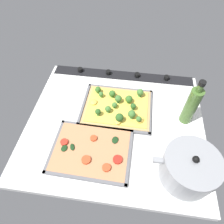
{
  "coord_description": "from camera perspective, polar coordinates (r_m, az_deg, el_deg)",
  "views": [
    {
      "loc": [
        -5.7,
        53.2,
        75.77
      ],
      "look_at": [
        1.89,
        -2.08,
        4.4
      ],
      "focal_mm": 31.5,
      "sensor_mm": 36.0,
      "label": 1
    }
  ],
  "objects": [
    {
      "name": "oil_bottle",
      "position": [
        0.92,
        22.03,
        1.76
      ],
      "size": [
        5.42,
        5.42,
        24.42
      ],
      "color": "#476B2D",
      "rests_on": "ground_plane"
    },
    {
      "name": "stove_control_panel",
      "position": [
        1.14,
        3.07,
        10.68
      ],
      "size": [
        78.79,
        7.0,
        2.6
      ],
      "color": "black",
      "rests_on": "ground_plane"
    },
    {
      "name": "ground_plane",
      "position": [
        0.94,
        0.97,
        -3.33
      ],
      "size": [
        82.07,
        71.98,
        3.0
      ],
      "primitive_type": "cube",
      "color": "white"
    },
    {
      "name": "broccoli_pizza",
      "position": [
        0.96,
        1.68,
        1.76
      ],
      "size": [
        32.08,
        25.16,
        5.86
      ],
      "color": "tan",
      "rests_on": "baking_tray_front"
    },
    {
      "name": "baking_tray_front",
      "position": [
        0.97,
        1.34,
        1.24
      ],
      "size": [
        34.5,
        27.58,
        1.3
      ],
      "color": "slate",
      "rests_on": "ground_plane"
    },
    {
      "name": "veggie_pizza_back",
      "position": [
        0.84,
        -6.02,
        -11.03
      ],
      "size": [
        31.49,
        23.8,
        1.9
      ],
      "color": "tan",
      "rests_on": "baking_tray_back"
    },
    {
      "name": "baking_tray_back",
      "position": [
        0.85,
        -6.04,
        -11.14
      ],
      "size": [
        33.95,
        26.26,
        1.3
      ],
      "color": "slate",
      "rests_on": "ground_plane"
    },
    {
      "name": "cooking_pot",
      "position": [
        0.8,
        21.41,
        -14.97
      ],
      "size": [
        27.13,
        20.33,
        15.49
      ],
      "color": "gray",
      "rests_on": "ground_plane"
    }
  ]
}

